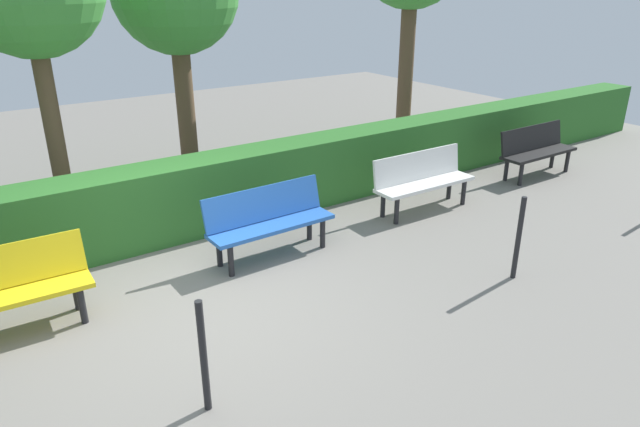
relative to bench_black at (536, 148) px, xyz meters
name	(u,v)px	position (x,y,z in m)	size (l,w,h in m)	color
ground_plane	(198,306)	(6.64, 0.71, -0.48)	(23.66, 23.66, 0.00)	gray
bench_black	(536,148)	(0.00, 0.00, 0.00)	(1.60, 0.46, 0.86)	black
bench_white	(422,178)	(2.76, 0.04, 0.00)	(1.65, 0.47, 0.86)	white
bench_blue	(269,219)	(5.39, 0.08, 0.00)	(1.62, 0.50, 0.86)	blue
bench_yellow	(15,286)	(8.23, 0.11, -0.01)	(1.38, 0.52, 0.86)	yellow
hedge_row	(224,190)	(5.41, -1.14, 0.02)	(19.66, 0.64, 1.00)	#2D6B28
railing_post_mid	(518,238)	(3.37, 2.21, 0.02)	(0.06, 0.06, 1.00)	black
railing_post_far	(204,357)	(7.20, 2.21, 0.02)	(0.06, 0.06, 1.00)	black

